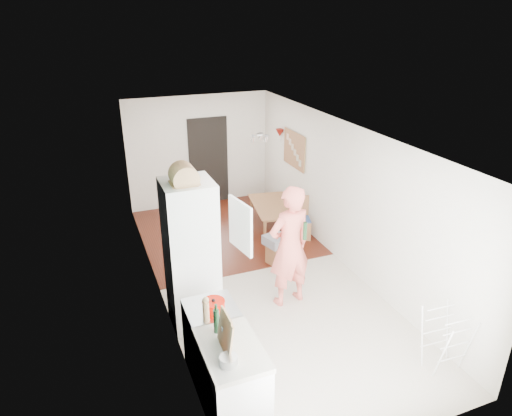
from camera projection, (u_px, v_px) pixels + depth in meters
room_shell at (257, 209)px, 7.22m from camera, size 3.20×7.00×2.50m
floor at (257, 277)px, 7.72m from camera, size 3.20×7.00×0.01m
wood_floor_overlay at (223, 231)px, 9.30m from camera, size 3.20×3.30×0.01m
sage_wall_panel at (186, 250)px, 4.74m from camera, size 0.02×3.00×1.30m
tile_splashback at (204, 336)px, 4.55m from camera, size 0.02×1.90×0.50m
doorway_recess at (209, 161)px, 10.36m from camera, size 0.90×0.04×2.00m
base_cabinet at (232, 383)px, 4.93m from camera, size 0.60×0.90×0.86m
worktop at (231, 349)px, 4.75m from camera, size 0.62×0.92×0.06m
range_cooker at (212, 340)px, 5.57m from camera, size 0.60×0.60×0.88m
cooker_top at (211, 309)px, 5.39m from camera, size 0.60×0.60×0.04m
fridge_housing at (191, 256)px, 6.20m from camera, size 0.66×0.66×2.15m
fridge_door at (240, 226)px, 5.96m from camera, size 0.14×0.56×0.70m
fridge_interior at (212, 221)px, 6.12m from camera, size 0.02×0.52×0.66m
pinboard at (295, 150)px, 9.26m from camera, size 0.03×0.90×0.70m
pinboard_frame at (294, 150)px, 9.26m from camera, size 0.00×0.94×0.74m
wall_sconce at (280, 133)px, 9.72m from camera, size 0.18×0.18×0.16m
person at (290, 236)px, 6.63m from camera, size 0.89×0.65×2.24m
dining_table at (274, 218)px, 9.43m from camera, size 0.86×1.30×0.42m
dining_chair at (301, 219)px, 8.88m from camera, size 0.44×0.44×0.84m
stool at (277, 254)px, 8.05m from camera, size 0.36×0.36×0.38m
grey_drape at (276, 240)px, 7.94m from camera, size 0.46×0.46×0.17m
drying_rack at (445, 340)px, 5.61m from camera, size 0.44×0.40×0.81m
bread_bin at (184, 177)px, 5.66m from camera, size 0.40×0.38×0.19m
red_casserole at (214, 307)px, 5.25m from camera, size 0.28×0.28×0.16m
steel_pan at (229, 360)px, 4.49m from camera, size 0.20×0.20×0.09m
held_bottle at (305, 231)px, 6.48m from camera, size 0.06×0.06×0.27m
bottle_a at (226, 333)px, 4.74m from camera, size 0.07×0.07×0.27m
bottle_b at (216, 321)px, 4.91m from camera, size 0.08×0.08×0.29m
bottle_c at (226, 335)px, 4.74m from camera, size 0.10×0.10×0.23m
pepper_mill_front at (206, 311)px, 5.11m from camera, size 0.07×0.07×0.24m
pepper_mill_back at (205, 312)px, 5.10m from camera, size 0.08×0.08×0.23m
chopping_boards at (226, 333)px, 4.63m from camera, size 0.07×0.31×0.42m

